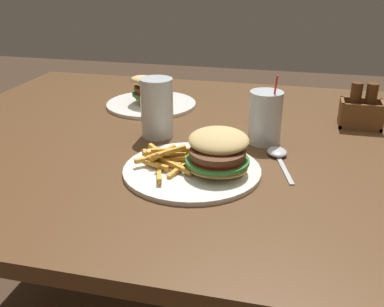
% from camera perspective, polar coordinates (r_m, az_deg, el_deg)
% --- Properties ---
extents(dining_table, '(1.50, 1.14, 0.73)m').
position_cam_1_polar(dining_table, '(1.19, 0.87, -1.58)').
color(dining_table, brown).
rests_on(dining_table, ground_plane).
extents(meal_plate_near, '(0.30, 0.30, 0.10)m').
position_cam_1_polar(meal_plate_near, '(0.95, 1.51, -0.93)').
color(meal_plate_near, white).
rests_on(meal_plate_near, dining_table).
extents(beer_glass, '(0.08, 0.08, 0.15)m').
position_cam_1_polar(beer_glass, '(1.14, -4.46, 5.71)').
color(beer_glass, silver).
rests_on(beer_glass, dining_table).
extents(juice_glass, '(0.08, 0.08, 0.17)m').
position_cam_1_polar(juice_glass, '(1.12, 9.27, 4.38)').
color(juice_glass, silver).
rests_on(juice_glass, dining_table).
extents(spoon, '(0.08, 0.18, 0.02)m').
position_cam_1_polar(spoon, '(1.06, 10.82, 0.02)').
color(spoon, silver).
rests_on(spoon, dining_table).
extents(meal_plate_far, '(0.28, 0.28, 0.10)m').
position_cam_1_polar(meal_plate_far, '(1.40, -5.31, 7.24)').
color(meal_plate_far, white).
rests_on(meal_plate_far, dining_table).
extents(condiment_caddy, '(0.11, 0.08, 0.12)m').
position_cam_1_polar(condiment_caddy, '(1.30, 20.69, 5.01)').
color(condiment_caddy, brown).
rests_on(condiment_caddy, dining_table).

